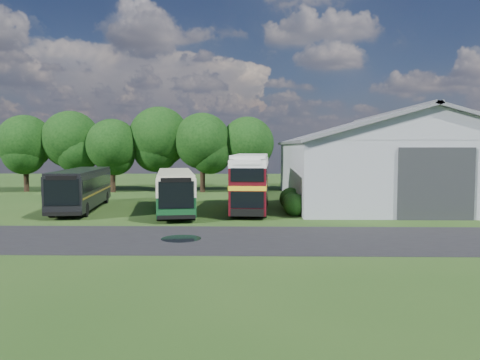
{
  "coord_description": "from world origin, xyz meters",
  "views": [
    {
      "loc": [
        2.23,
        -28.17,
        5.0
      ],
      "look_at": [
        1.5,
        8.0,
        2.47
      ],
      "focal_mm": 35.0,
      "sensor_mm": 36.0,
      "label": 1
    }
  ],
  "objects_px": {
    "storage_shed": "(385,156)",
    "bus_dark_single": "(81,188)",
    "bus_green_single": "(175,190)",
    "bus_maroon_double": "(251,183)"
  },
  "relations": [
    {
      "from": "storage_shed",
      "to": "bus_dark_single",
      "type": "relative_size",
      "value": 2.08
    },
    {
      "from": "bus_green_single",
      "to": "bus_maroon_double",
      "type": "relative_size",
      "value": 1.13
    },
    {
      "from": "bus_dark_single",
      "to": "storage_shed",
      "type": "bearing_deg",
      "value": 7.84
    },
    {
      "from": "storage_shed",
      "to": "bus_dark_single",
      "type": "bearing_deg",
      "value": -164.88
    },
    {
      "from": "bus_dark_single",
      "to": "bus_maroon_double",
      "type": "bearing_deg",
      "value": -8.85
    },
    {
      "from": "bus_green_single",
      "to": "storage_shed",
      "type": "bearing_deg",
      "value": 14.86
    },
    {
      "from": "storage_shed",
      "to": "bus_dark_single",
      "type": "xyz_separation_m",
      "value": [
        -26.25,
        -7.09,
        -2.45
      ]
    },
    {
      "from": "bus_maroon_double",
      "to": "bus_green_single",
      "type": "bearing_deg",
      "value": -167.13
    },
    {
      "from": "bus_green_single",
      "to": "bus_dark_single",
      "type": "height_order",
      "value": "bus_dark_single"
    },
    {
      "from": "bus_maroon_double",
      "to": "storage_shed",
      "type": "bearing_deg",
      "value": 33.49
    }
  ]
}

